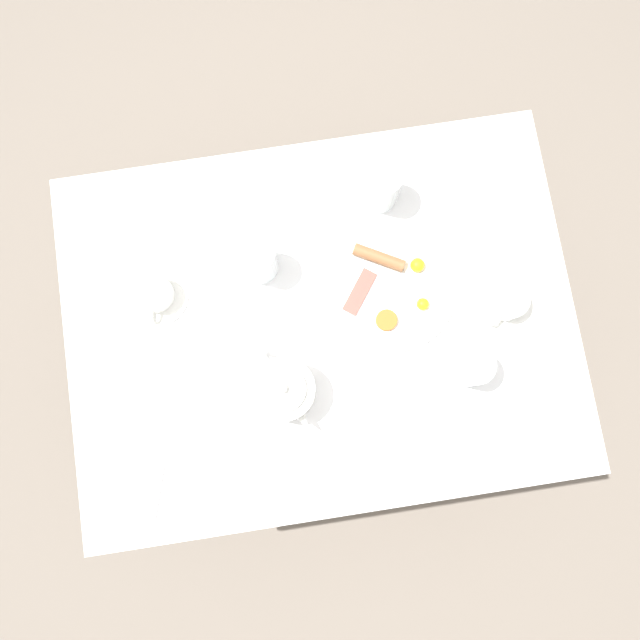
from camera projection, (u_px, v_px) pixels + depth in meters
ground_plane at (320, 356)px, 2.09m from camera, size 8.00×8.00×0.00m
table at (320, 327)px, 1.40m from camera, size 0.80×1.08×0.78m
breakfast_plate at (392, 287)px, 1.32m from camera, size 0.27×0.27×0.04m
teapot_near at (284, 389)px, 1.25m from camera, size 0.19×0.13×0.11m
teacup_with_saucer_left at (506, 302)px, 1.30m from camera, size 0.13×0.13×0.06m
teacup_with_saucer_right at (155, 294)px, 1.30m from camera, size 0.13×0.13×0.06m
water_glass_tall at (471, 367)px, 1.26m from camera, size 0.08×0.08×0.09m
water_glass_short at (381, 186)px, 1.30m from camera, size 0.08×0.08×0.12m
wine_glass_spare at (258, 260)px, 1.28m from camera, size 0.08×0.08×0.11m
fork_by_plate at (159, 479)px, 1.27m from camera, size 0.17×0.06×0.00m
knife_by_plate at (461, 194)px, 1.36m from camera, size 0.09×0.18×0.00m
spoon_for_tea at (411, 434)px, 1.28m from camera, size 0.04×0.15×0.00m
fork_spare at (279, 195)px, 1.36m from camera, size 0.07×0.17×0.00m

